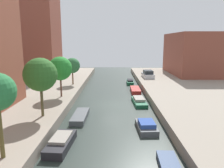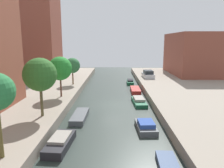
{
  "view_description": "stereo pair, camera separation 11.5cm",
  "coord_description": "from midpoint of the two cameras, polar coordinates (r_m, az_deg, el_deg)",
  "views": [
    {
      "loc": [
        0.2,
        -26.9,
        8.0
      ],
      "look_at": [
        -0.03,
        5.96,
        1.56
      ],
      "focal_mm": 34.57,
      "sensor_mm": 36.0,
      "label": 1
    },
    {
      "loc": [
        0.31,
        -26.9,
        8.0
      ],
      "look_at": [
        -0.03,
        5.96,
        1.56
      ],
      "focal_mm": 34.57,
      "sensor_mm": 36.0,
      "label": 2
    }
  ],
  "objects": [
    {
      "name": "moored_boat_right_3",
      "position": [
        28.62,
        7.07,
        -4.55
      ],
      "size": [
        1.73,
        4.55,
        0.79
      ],
      "color": "#195638",
      "rests_on": "ground_plane"
    },
    {
      "name": "low_block_right",
      "position": [
        51.2,
        20.86,
        7.5
      ],
      "size": [
        10.0,
        16.0,
        8.88
      ],
      "primitive_type": "cube",
      "color": "brown",
      "rests_on": "quay_right"
    },
    {
      "name": "moored_boat_left_2",
      "position": [
        23.27,
        -8.57,
        -8.43
      ],
      "size": [
        1.5,
        4.49,
        0.55
      ],
      "color": "#4C5156",
      "rests_on": "ground_plane"
    },
    {
      "name": "street_tree_3",
      "position": [
        36.26,
        -10.53,
        4.81
      ],
      "size": [
        2.52,
        2.52,
        4.43
      ],
      "color": "brown",
      "rests_on": "quay_left"
    },
    {
      "name": "street_tree_1",
      "position": [
        21.08,
        -18.58,
        2.33
      ],
      "size": [
        3.13,
        3.13,
        5.58
      ],
      "color": "brown",
      "rests_on": "quay_left"
    },
    {
      "name": "moored_boat_right_1",
      "position": [
        15.1,
        14.79,
        -20.32
      ],
      "size": [
        1.38,
        3.36,
        0.44
      ],
      "color": "#33476B",
      "rests_on": "ground_plane"
    },
    {
      "name": "moored_boat_left_1",
      "position": [
        17.63,
        -13.55,
        -14.82
      ],
      "size": [
        1.8,
        4.17,
        0.87
      ],
      "color": "#232328",
      "rests_on": "ground_plane"
    },
    {
      "name": "parked_car",
      "position": [
        43.43,
        9.39,
        2.49
      ],
      "size": [
        2.07,
        4.44,
        1.49
      ],
      "color": "#B7B7BC",
      "rests_on": "quay_right"
    },
    {
      "name": "moored_boat_right_2",
      "position": [
        20.45,
        8.91,
        -10.96
      ],
      "size": [
        1.78,
        3.43,
        0.89
      ],
      "color": "#4C5156",
      "rests_on": "ground_plane"
    },
    {
      "name": "ground_plane",
      "position": [
        28.06,
        -0.15,
        -5.48
      ],
      "size": [
        84.0,
        84.0,
        0.0
      ],
      "primitive_type": "plane",
      "color": "#2D3833"
    },
    {
      "name": "moored_boat_right_5",
      "position": [
        41.94,
        4.72,
        0.56
      ],
      "size": [
        1.41,
        4.01,
        0.85
      ],
      "color": "#195638",
      "rests_on": "ground_plane"
    },
    {
      "name": "apartment_tower_far",
      "position": [
        46.74,
        -20.97,
        17.43
      ],
      "size": [
        10.0,
        8.06,
        25.48
      ],
      "primitive_type": "cube",
      "color": "brown",
      "rests_on": "quay_left"
    },
    {
      "name": "moored_boat_right_4",
      "position": [
        35.21,
        6.11,
        -1.61
      ],
      "size": [
        1.47,
        4.49,
        0.61
      ],
      "color": "maroon",
      "rests_on": "ground_plane"
    },
    {
      "name": "street_tree_2",
      "position": [
        28.27,
        -13.66,
        3.98
      ],
      "size": [
        3.03,
        3.03,
        5.19
      ],
      "color": "brown",
      "rests_on": "quay_left"
    }
  ]
}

